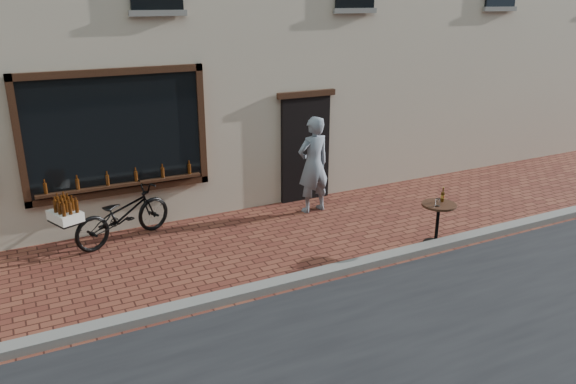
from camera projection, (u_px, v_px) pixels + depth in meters
name	position (u px, v px, depth m)	size (l,w,h in m)	color
ground	(304.00, 289.00, 8.35)	(90.00, 90.00, 0.00)	#5B271D
kerb	(298.00, 279.00, 8.50)	(90.00, 0.25, 0.12)	slate
cargo_bicycle	(121.00, 214.00, 9.84)	(2.23, 1.36, 1.06)	black
bistro_table	(438.00, 215.00, 9.68)	(0.59, 0.59, 1.02)	black
pedestrian	(313.00, 165.00, 11.10)	(0.71, 0.46, 1.94)	gray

